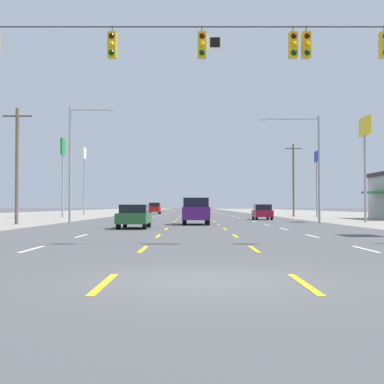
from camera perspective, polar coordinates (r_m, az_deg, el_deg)
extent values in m
plane|color=#4C4C4F|center=(75.89, -0.08, -2.55)|extent=(572.00, 572.00, 0.00)
cube|color=gray|center=(79.76, -18.18, -2.42)|extent=(28.00, 440.00, 0.01)
cube|color=gray|center=(79.89, 17.98, -2.42)|extent=(28.00, 440.00, 0.01)
cube|color=white|center=(17.66, -16.92, -5.85)|extent=(0.14, 2.60, 0.01)
cube|color=white|center=(24.93, -11.95, -4.60)|extent=(0.14, 2.60, 0.01)
cube|color=white|center=(32.30, -9.24, -3.90)|extent=(0.14, 2.60, 0.01)
cube|color=white|center=(39.72, -7.55, -3.46)|extent=(0.14, 2.60, 0.01)
cube|color=white|center=(47.17, -6.39, -3.16)|extent=(0.14, 2.60, 0.01)
cube|color=white|center=(54.63, -5.54, -2.93)|extent=(0.14, 2.60, 0.01)
cube|color=white|center=(62.10, -4.90, -2.76)|extent=(0.14, 2.60, 0.01)
cube|color=white|center=(69.57, -4.40, -2.63)|extent=(0.14, 2.60, 0.01)
cube|color=white|center=(77.05, -4.00, -2.52)|extent=(0.14, 2.60, 0.01)
cube|color=white|center=(84.54, -3.66, -2.43)|extent=(0.14, 2.60, 0.01)
cube|color=white|center=(92.02, -3.39, -2.36)|extent=(0.14, 2.60, 0.01)
cube|color=white|center=(99.51, -3.15, -2.30)|extent=(0.14, 2.60, 0.01)
cube|color=white|center=(107.00, -2.94, -2.24)|extent=(0.14, 2.60, 0.01)
cube|color=white|center=(114.49, -2.77, -2.20)|extent=(0.14, 2.60, 0.01)
cube|color=white|center=(121.99, -2.61, -2.15)|extent=(0.14, 2.60, 0.01)
cube|color=white|center=(129.48, -2.47, -2.12)|extent=(0.14, 2.60, 0.01)
cube|color=white|center=(136.97, -2.35, -2.09)|extent=(0.14, 2.60, 0.01)
cube|color=white|center=(144.47, -2.24, -2.06)|extent=(0.14, 2.60, 0.01)
cube|color=white|center=(151.97, -2.14, -2.03)|extent=(0.14, 2.60, 0.01)
cube|color=white|center=(159.46, -2.05, -2.01)|extent=(0.14, 2.60, 0.01)
cube|color=white|center=(166.96, -1.97, -1.98)|extent=(0.14, 2.60, 0.01)
cube|color=white|center=(174.45, -1.90, -1.96)|extent=(0.14, 2.60, 0.01)
cube|color=white|center=(181.95, -1.83, -1.95)|extent=(0.14, 2.60, 0.01)
cube|color=white|center=(189.45, -1.77, -1.93)|extent=(0.14, 2.60, 0.01)
cube|color=white|center=(196.94, -1.71, -1.91)|extent=(0.14, 2.60, 0.01)
cube|color=white|center=(204.44, -1.66, -1.90)|extent=(0.14, 2.60, 0.01)
cube|color=white|center=(211.94, -1.61, -1.89)|extent=(0.14, 2.60, 0.01)
cube|color=white|center=(219.44, -1.56, -1.87)|extent=(0.14, 2.60, 0.01)
cube|color=white|center=(226.94, -1.52, -1.86)|extent=(0.14, 2.60, 0.01)
cube|color=yellow|center=(9.60, -9.62, -9.62)|extent=(0.14, 2.60, 0.01)
cube|color=yellow|center=(17.00, -5.48, -6.08)|extent=(0.14, 2.60, 0.01)
cube|color=yellow|center=(24.46, -3.87, -4.69)|extent=(0.14, 2.60, 0.01)
cube|color=yellow|center=(31.94, -3.02, -3.95)|extent=(0.14, 2.60, 0.01)
cube|color=yellow|center=(39.43, -2.49, -3.49)|extent=(0.14, 2.60, 0.01)
cube|color=yellow|center=(46.92, -2.13, -3.17)|extent=(0.14, 2.60, 0.01)
cube|color=yellow|center=(54.41, -1.87, -2.95)|extent=(0.14, 2.60, 0.01)
cube|color=yellow|center=(61.91, -1.67, -2.77)|extent=(0.14, 2.60, 0.01)
cube|color=yellow|center=(69.41, -1.52, -2.64)|extent=(0.14, 2.60, 0.01)
cube|color=yellow|center=(76.90, -1.39, -2.53)|extent=(0.14, 2.60, 0.01)
cube|color=yellow|center=(84.40, -1.29, -2.44)|extent=(0.14, 2.60, 0.01)
cube|color=yellow|center=(91.90, -1.20, -2.36)|extent=(0.14, 2.60, 0.01)
cube|color=yellow|center=(99.40, -1.13, -2.30)|extent=(0.14, 2.60, 0.01)
cube|color=yellow|center=(106.90, -1.07, -2.25)|extent=(0.14, 2.60, 0.01)
cube|color=yellow|center=(114.39, -1.01, -2.20)|extent=(0.14, 2.60, 0.01)
cube|color=yellow|center=(121.89, -0.97, -2.16)|extent=(0.14, 2.60, 0.01)
cube|color=yellow|center=(129.39, -0.93, -2.12)|extent=(0.14, 2.60, 0.01)
cube|color=yellow|center=(136.89, -0.89, -2.09)|extent=(0.14, 2.60, 0.01)
cube|color=yellow|center=(144.39, -0.85, -2.06)|extent=(0.14, 2.60, 0.01)
cube|color=yellow|center=(151.89, -0.82, -2.03)|extent=(0.14, 2.60, 0.01)
cube|color=yellow|center=(159.39, -0.80, -2.01)|extent=(0.14, 2.60, 0.01)
cube|color=yellow|center=(166.89, -0.77, -1.98)|extent=(0.14, 2.60, 0.01)
cube|color=yellow|center=(174.39, -0.75, -1.96)|extent=(0.14, 2.60, 0.01)
cube|color=yellow|center=(181.89, -0.73, -1.95)|extent=(0.14, 2.60, 0.01)
cube|color=yellow|center=(189.39, -0.71, -1.93)|extent=(0.14, 2.60, 0.01)
cube|color=yellow|center=(196.89, -0.69, -1.91)|extent=(0.14, 2.60, 0.01)
cube|color=yellow|center=(204.39, -0.67, -1.90)|extent=(0.14, 2.60, 0.01)
cube|color=yellow|center=(211.89, -0.66, -1.89)|extent=(0.14, 2.60, 0.01)
cube|color=yellow|center=(219.38, -0.64, -1.87)|extent=(0.14, 2.60, 0.01)
cube|color=yellow|center=(226.88, -0.63, -1.86)|extent=(0.14, 2.60, 0.01)
cube|color=yellow|center=(9.67, 11.60, -9.54)|extent=(0.14, 2.60, 0.01)
cube|color=yellow|center=(17.04, 6.39, -6.07)|extent=(0.14, 2.60, 0.01)
cube|color=yellow|center=(24.49, 4.36, -4.69)|extent=(0.14, 2.60, 0.01)
cube|color=yellow|center=(31.96, 3.28, -3.95)|extent=(0.14, 2.60, 0.01)
cube|color=yellow|center=(39.45, 2.61, -3.49)|extent=(0.14, 2.60, 0.01)
cube|color=yellow|center=(46.94, 2.15, -3.17)|extent=(0.14, 2.60, 0.01)
cube|color=yellow|center=(54.43, 1.82, -2.95)|extent=(0.14, 2.60, 0.01)
cube|color=yellow|center=(61.92, 1.57, -2.77)|extent=(0.14, 2.60, 0.01)
cube|color=yellow|center=(69.42, 1.38, -2.64)|extent=(0.14, 2.60, 0.01)
cube|color=yellow|center=(76.91, 1.22, -2.53)|extent=(0.14, 2.60, 0.01)
cube|color=yellow|center=(84.41, 1.09, -2.44)|extent=(0.14, 2.60, 0.01)
cube|color=yellow|center=(91.91, 0.98, -2.36)|extent=(0.14, 2.60, 0.01)
cube|color=yellow|center=(99.40, 0.89, -2.30)|extent=(0.14, 2.60, 0.01)
cube|color=yellow|center=(106.90, 0.81, -2.25)|extent=(0.14, 2.60, 0.01)
cube|color=yellow|center=(114.40, 0.74, -2.20)|extent=(0.14, 2.60, 0.01)
cube|color=yellow|center=(121.90, 0.68, -2.16)|extent=(0.14, 2.60, 0.01)
cube|color=yellow|center=(129.40, 0.63, -2.12)|extent=(0.14, 2.60, 0.01)
cube|color=yellow|center=(136.90, 0.58, -2.09)|extent=(0.14, 2.60, 0.01)
cube|color=yellow|center=(144.39, 0.54, -2.06)|extent=(0.14, 2.60, 0.01)
cube|color=yellow|center=(151.89, 0.50, -2.03)|extent=(0.14, 2.60, 0.01)
cube|color=yellow|center=(159.39, 0.46, -2.01)|extent=(0.14, 2.60, 0.01)
cube|color=yellow|center=(166.89, 0.43, -1.98)|extent=(0.14, 2.60, 0.01)
cube|color=yellow|center=(174.39, 0.40, -1.96)|extent=(0.14, 2.60, 0.01)
cube|color=yellow|center=(181.89, 0.38, -1.95)|extent=(0.14, 2.60, 0.01)
cube|color=yellow|center=(189.39, 0.35, -1.93)|extent=(0.14, 2.60, 0.01)
cube|color=yellow|center=(196.89, 0.33, -1.91)|extent=(0.14, 2.60, 0.01)
cube|color=yellow|center=(204.39, 0.31, -1.90)|extent=(0.14, 2.60, 0.01)
cube|color=yellow|center=(211.89, 0.29, -1.89)|extent=(0.14, 2.60, 0.01)
cube|color=yellow|center=(219.39, 0.27, -1.87)|extent=(0.14, 2.60, 0.01)
cube|color=yellow|center=(226.89, 0.25, -1.86)|extent=(0.14, 2.60, 0.01)
cube|color=white|center=(17.79, 17.72, -5.82)|extent=(0.14, 2.60, 0.01)
cube|color=white|center=(25.02, 12.40, -4.59)|extent=(0.14, 2.60, 0.01)
cube|color=white|center=(32.37, 9.49, -3.90)|extent=(0.14, 2.60, 0.01)
cube|color=white|center=(39.77, 7.66, -3.46)|extent=(0.14, 2.60, 0.01)
cube|color=white|center=(47.21, 6.41, -3.15)|extent=(0.14, 2.60, 0.01)
cube|color=white|center=(54.67, 5.50, -2.93)|extent=(0.14, 2.60, 0.01)
cube|color=white|center=(62.13, 4.80, -2.76)|extent=(0.14, 2.60, 0.01)
cube|color=white|center=(69.60, 4.26, -2.63)|extent=(0.14, 2.60, 0.01)
cube|color=white|center=(77.08, 3.82, -2.52)|extent=(0.14, 2.60, 0.01)
cube|color=white|center=(84.56, 3.46, -2.43)|extent=(0.14, 2.60, 0.01)
cube|color=white|center=(92.05, 3.16, -2.36)|extent=(0.14, 2.60, 0.01)
cube|color=white|center=(99.53, 2.90, -2.30)|extent=(0.14, 2.60, 0.01)
cube|color=white|center=(107.02, 2.68, -2.24)|extent=(0.14, 2.60, 0.01)
cube|color=white|center=(114.51, 2.49, -2.20)|extent=(0.14, 2.60, 0.01)
cube|color=white|center=(122.01, 2.32, -2.15)|extent=(0.14, 2.60, 0.01)
cube|color=white|center=(129.50, 2.18, -2.12)|extent=(0.14, 2.60, 0.01)
cube|color=white|center=(136.99, 2.04, -2.09)|extent=(0.14, 2.60, 0.01)
cube|color=white|center=(144.48, 1.92, -2.06)|extent=(0.14, 2.60, 0.01)
cube|color=white|center=(151.98, 1.82, -2.03)|extent=(0.14, 2.60, 0.01)
cube|color=white|center=(159.47, 1.72, -2.01)|extent=(0.14, 2.60, 0.01)
cube|color=white|center=(166.97, 1.63, -1.98)|extent=(0.14, 2.60, 0.01)
cube|color=white|center=(174.47, 1.55, -1.96)|extent=(0.14, 2.60, 0.01)
cube|color=white|center=(181.96, 1.48, -1.95)|extent=(0.14, 2.60, 0.01)
cube|color=white|center=(189.46, 1.41, -1.93)|extent=(0.14, 2.60, 0.01)
cube|color=white|center=(196.96, 1.35, -1.91)|extent=(0.14, 2.60, 0.01)
cube|color=white|center=(204.45, 1.29, -1.90)|extent=(0.14, 2.60, 0.01)
cube|color=white|center=(211.95, 1.23, -1.89)|extent=(0.14, 2.60, 0.01)
cube|color=white|center=(219.45, 1.18, -1.87)|extent=(0.14, 2.60, 0.01)
cube|color=white|center=(226.95, 1.14, -1.86)|extent=(0.14, 2.60, 0.01)
cylinder|color=black|center=(20.32, 0.37, 17.16)|extent=(25.47, 0.04, 0.04)
cube|color=white|center=(20.10, 2.22, 15.60)|extent=(0.60, 0.04, 0.60)
cube|color=black|center=(20.08, 2.22, 15.63)|extent=(0.36, 0.01, 0.36)
cube|color=gold|center=(20.34, 10.46, 15.10)|extent=(0.30, 0.34, 0.92)
cylinder|color=black|center=(20.51, 10.45, 16.65)|extent=(0.03, 0.03, 0.24)
sphere|color=#2F0402|center=(20.25, 10.55, 16.00)|extent=(0.20, 0.20, 0.20)
sphere|color=#F29E0C|center=(20.16, 10.56, 15.19)|extent=(0.20, 0.20, 0.20)
sphere|color=black|center=(20.08, 10.56, 14.37)|extent=(0.20, 0.20, 0.20)
cube|color=gold|center=(20.02, 0.82, 15.35)|extent=(0.30, 0.34, 0.92)
cylinder|color=black|center=(20.19, 0.82, 16.92)|extent=(0.03, 0.03, 0.24)
sphere|color=#2F0402|center=(19.92, 0.83, 16.27)|extent=(0.20, 0.20, 0.20)
sphere|color=#F29E0C|center=(19.83, 0.83, 15.45)|extent=(0.20, 0.20, 0.20)
sphere|color=black|center=(19.75, 0.83, 14.62)|extent=(0.20, 0.20, 0.20)
cube|color=gold|center=(21.18, 19.52, 14.48)|extent=(0.30, 0.34, 0.92)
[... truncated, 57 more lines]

